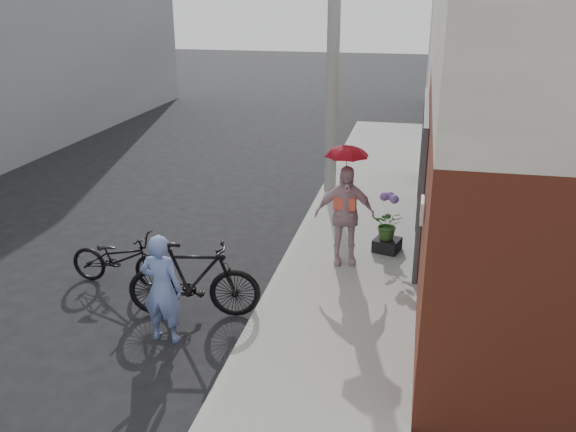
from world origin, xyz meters
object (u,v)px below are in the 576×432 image
(planter, at_px, (387,245))
(bike_left, at_px, (120,259))
(kimono_woman, at_px, (345,215))
(bike_right, at_px, (194,280))
(officer, at_px, (162,289))
(utility_pole, at_px, (333,40))

(planter, bearing_deg, bike_left, -154.40)
(kimono_woman, bearing_deg, planter, 29.32)
(bike_right, xyz_separation_m, kimono_woman, (1.92, 2.09, 0.40))
(kimono_woman, bearing_deg, officer, -139.25)
(utility_pole, distance_m, kimono_woman, 4.75)
(kimono_woman, bearing_deg, utility_pole, 89.38)
(bike_left, relative_size, kimono_woman, 0.99)
(utility_pole, xyz_separation_m, bike_right, (-1.09, -6.03, -2.92))
(planter, bearing_deg, officer, -129.17)
(utility_pole, relative_size, planter, 16.25)
(utility_pole, height_order, kimono_woman, utility_pole)
(utility_pole, bearing_deg, planter, -65.06)
(utility_pole, height_order, planter, utility_pole)
(utility_pole, bearing_deg, bike_left, -116.41)
(officer, bearing_deg, planter, -126.85)
(utility_pole, xyz_separation_m, bike_left, (-2.64, -5.31, -3.05))
(utility_pole, relative_size, bike_left, 4.11)
(utility_pole, distance_m, officer, 7.38)
(officer, relative_size, planter, 3.61)
(bike_left, xyz_separation_m, planter, (4.17, 2.00, -0.21))
(officer, height_order, bike_left, officer)
(bike_right, bearing_deg, bike_left, 54.68)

